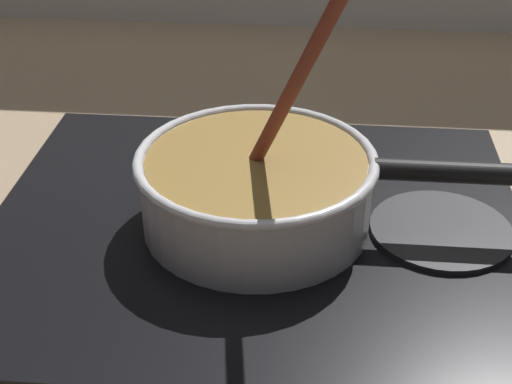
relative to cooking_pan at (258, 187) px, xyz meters
The scene contains 5 objects.
ground 0.19m from the cooking_pan, 131.19° to the right, with size 2.40×1.60×0.04m, color #9E8466.
hob_plate 0.05m from the cooking_pan, behind, with size 0.56×0.48×0.01m, color black.
burner_ring 0.04m from the cooking_pan, behind, with size 0.18×0.18×0.01m, color #592D0C.
spare_burner 0.19m from the cooking_pan, ahead, with size 0.15×0.15×0.01m, color #262628.
cooking_pan is the anchor object (origin of this frame).
Camera 1 is at (0.17, -0.51, 0.45)m, focal length 52.29 mm.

